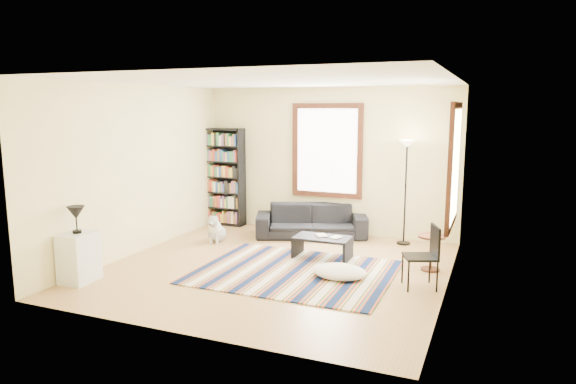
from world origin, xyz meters
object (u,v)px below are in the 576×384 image
at_px(folding_chair, 420,257).
at_px(bookshelf, 223,177).
at_px(dog, 217,228).
at_px(floor_cushion, 339,272).
at_px(coffee_table, 322,248).
at_px(side_table, 431,253).
at_px(sofa, 311,221).
at_px(floor_lamp, 405,193).
at_px(white_cabinet, 79,257).

bearing_deg(folding_chair, bookshelf, 129.04).
height_order(bookshelf, dog, bookshelf).
distance_m(floor_cushion, dog, 2.88).
bearing_deg(floor_cushion, coffee_table, 122.80).
xyz_separation_m(bookshelf, floor_cushion, (3.24, -2.41, -0.90)).
bearing_deg(side_table, sofa, 151.74).
height_order(floor_lamp, side_table, floor_lamp).
bearing_deg(sofa, side_table, -49.71).
xyz_separation_m(sofa, floor_cushion, (1.20, -2.14, -0.20)).
relative_size(sofa, floor_lamp, 1.11).
bearing_deg(sofa, floor_cushion, -82.20).
bearing_deg(sofa, dog, -166.35).
distance_m(bookshelf, floor_cushion, 4.13).
bearing_deg(side_table, bookshelf, 160.72).
xyz_separation_m(sofa, dog, (-1.46, -1.02, -0.05)).
relative_size(side_table, white_cabinet, 0.77).
bearing_deg(floor_cushion, side_table, 36.81).
bearing_deg(dog, folding_chair, -23.94).
xyz_separation_m(side_table, dog, (-3.82, 0.24, -0.02)).
bearing_deg(dog, floor_lamp, 11.36).
xyz_separation_m(coffee_table, side_table, (1.70, 0.04, 0.09)).
height_order(sofa, floor_cushion, sofa).
bearing_deg(side_table, coffee_table, -178.82).
bearing_deg(side_table, dog, 176.36).
height_order(coffee_table, floor_cushion, coffee_table).
xyz_separation_m(coffee_table, folding_chair, (1.65, -0.79, 0.25)).
bearing_deg(floor_cushion, white_cabinet, -155.55).
relative_size(coffee_table, floor_cushion, 1.15).
height_order(coffee_table, floor_lamp, floor_lamp).
height_order(side_table, folding_chair, folding_chair).
xyz_separation_m(floor_cushion, side_table, (1.16, 0.87, 0.17)).
xyz_separation_m(sofa, side_table, (2.36, -1.27, -0.03)).
relative_size(floor_lamp, white_cabinet, 2.66).
bearing_deg(coffee_table, bookshelf, 149.75).
bearing_deg(sofa, coffee_table, -84.61).
relative_size(bookshelf, folding_chair, 2.33).
distance_m(side_table, folding_chair, 0.84).
bearing_deg(sofa, folding_chair, -63.65).
relative_size(side_table, dog, 1.07).
bearing_deg(bookshelf, folding_chair, -28.53).
height_order(floor_lamp, folding_chair, floor_lamp).
bearing_deg(floor_cushion, dog, 157.27).
height_order(sofa, white_cabinet, white_cabinet).
height_order(bookshelf, white_cabinet, bookshelf).
xyz_separation_m(floor_cushion, folding_chair, (1.11, 0.04, 0.33)).
distance_m(bookshelf, folding_chair, 4.98).
xyz_separation_m(folding_chair, dog, (-3.77, 1.07, -0.18)).
relative_size(sofa, folding_chair, 2.40).
distance_m(coffee_table, folding_chair, 1.85).
height_order(bookshelf, floor_lamp, bookshelf).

